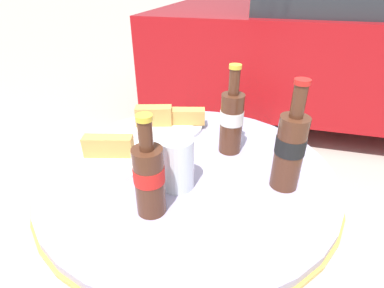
% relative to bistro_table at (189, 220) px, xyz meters
% --- Properties ---
extents(bistro_table, '(0.74, 0.74, 0.73)m').
position_rel_bistro_table_xyz_m(bistro_table, '(0.00, 0.00, 0.00)').
color(bistro_table, gold).
rests_on(bistro_table, ground_plane).
extents(cola_bottle_left, '(0.06, 0.06, 0.25)m').
position_rel_bistro_table_xyz_m(cola_bottle_left, '(0.23, -0.01, 0.28)').
color(cola_bottle_left, '#4C2819').
rests_on(cola_bottle_left, bistro_table).
extents(cola_bottle_right, '(0.06, 0.06, 0.24)m').
position_rel_bistro_table_xyz_m(cola_bottle_right, '(0.09, 0.11, 0.27)').
color(cola_bottle_right, '#4C2819').
rests_on(cola_bottle_right, bistro_table).
extents(cola_bottle_center, '(0.06, 0.06, 0.22)m').
position_rel_bistro_table_xyz_m(cola_bottle_center, '(-0.03, -0.17, 0.26)').
color(cola_bottle_center, '#4C2819').
rests_on(cola_bottle_center, bistro_table).
extents(drinking_glass, '(0.08, 0.08, 0.12)m').
position_rel_bistro_table_xyz_m(drinking_glass, '(-0.01, -0.07, 0.23)').
color(drinking_glass, '#C68923').
rests_on(drinking_glass, bistro_table).
extents(lunch_plate_near, '(0.22, 0.21, 0.07)m').
position_rel_bistro_table_xyz_m(lunch_plate_near, '(-0.12, 0.20, 0.20)').
color(lunch_plate_near, white).
rests_on(lunch_plate_near, bistro_table).
extents(lunch_plate_far, '(0.22, 0.22, 0.07)m').
position_rel_bistro_table_xyz_m(lunch_plate_far, '(-0.21, -0.02, 0.19)').
color(lunch_plate_far, white).
rests_on(lunch_plate_far, bistro_table).
extents(parked_car, '(3.87, 1.84, 1.34)m').
position_rel_bistro_table_xyz_m(parked_car, '(1.06, 2.37, 0.09)').
color(parked_car, '#9E0F14').
rests_on(parked_car, ground_plane).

